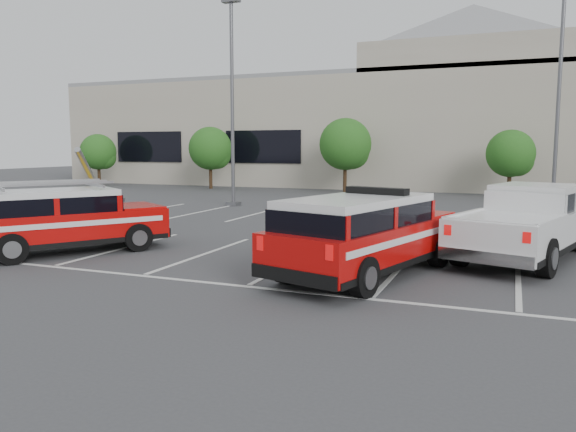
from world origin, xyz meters
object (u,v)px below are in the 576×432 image
at_px(convention_building, 446,124).
at_px(light_pole_mid, 558,99).
at_px(white_pickup, 529,229).
at_px(utility_rig, 83,213).
at_px(fire_chief_suv, 366,240).
at_px(ladder_suv, 65,224).
at_px(tree_mid_left, 347,146).
at_px(tree_far_left, 100,153).
at_px(tree_left, 212,150).
at_px(tree_mid_right, 512,155).
at_px(light_pole_left, 232,102).

relative_size(convention_building, light_pole_mid, 5.86).
xyz_separation_m(white_pickup, utility_rig, (-14.92, -0.16, -0.19)).
xyz_separation_m(convention_building, white_pickup, (5.46, -29.09, -3.94)).
bearing_deg(utility_rig, fire_chief_suv, -41.36).
relative_size(ladder_suv, utility_rig, 1.29).
bearing_deg(utility_rig, convention_building, 47.67).
height_order(convention_building, light_pole_mid, convention_building).
bearing_deg(white_pickup, utility_rig, -162.12).
xyz_separation_m(tree_mid_left, utility_rig, (-4.36, -19.43, -2.45)).
height_order(light_pole_mid, ladder_suv, light_pole_mid).
xyz_separation_m(tree_mid_left, ladder_suv, (-1.54, -23.27, -2.23)).
bearing_deg(tree_far_left, tree_left, 0.00).
bearing_deg(tree_left, ladder_suv, -70.01).
distance_m(tree_left, fire_chief_suv, 28.58).
xyz_separation_m(light_pole_mid, utility_rig, (-16.27, -13.39, -4.59)).
height_order(tree_far_left, white_pickup, tree_far_left).
bearing_deg(white_pickup, convention_building, 117.92).
relative_size(tree_left, tree_mid_right, 1.11).
xyz_separation_m(tree_far_left, fire_chief_suv, (27.00, -22.89, -1.68)).
relative_size(tree_mid_left, white_pickup, 0.72).
distance_m(light_pole_left, light_pole_mid, 15.52).
bearing_deg(tree_mid_left, light_pole_left, -107.10).
height_order(fire_chief_suv, ladder_suv, same).
bearing_deg(tree_left, light_pole_mid, -15.43).
bearing_deg(light_pole_mid, utility_rig, -140.56).
relative_size(tree_left, ladder_suv, 0.82).
height_order(light_pole_mid, white_pickup, light_pole_mid).
xyz_separation_m(tree_far_left, light_pole_left, (16.91, -10.05, 2.68)).
xyz_separation_m(tree_mid_right, white_pickup, (0.55, -19.28, -1.72)).
distance_m(fire_chief_suv, ladder_suv, 8.54).
xyz_separation_m(light_pole_left, fire_chief_suv, (10.09, -12.85, -4.36)).
bearing_deg(light_pole_left, convention_building, 67.61).
height_order(tree_left, light_pole_left, light_pole_left).
bearing_deg(tree_mid_left, white_pickup, -61.30).
xyz_separation_m(tree_left, tree_mid_right, (20.00, -0.00, -0.27)).
height_order(tree_mid_right, white_pickup, tree_mid_right).
xyz_separation_m(tree_far_left, tree_left, (10.00, 0.00, 0.27)).
bearing_deg(tree_left, convention_building, 33.05).
xyz_separation_m(tree_far_left, ladder_suv, (18.46, -23.27, -1.69)).
bearing_deg(utility_rig, light_pole_left, 57.87).
height_order(tree_left, white_pickup, tree_left).
height_order(tree_left, fire_chief_suv, tree_left).
height_order(tree_mid_left, utility_rig, tree_mid_left).
distance_m(tree_mid_right, utility_rig, 24.24).
relative_size(convention_building, white_pickup, 8.90).
bearing_deg(light_pole_mid, light_pole_left, -165.07).
xyz_separation_m(convention_building, fire_chief_suv, (1.91, -32.71, -3.89)).
relative_size(tree_left, white_pickup, 0.66).
relative_size(convention_building, tree_left, 13.58).
distance_m(convention_building, light_pole_mid, 17.27).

